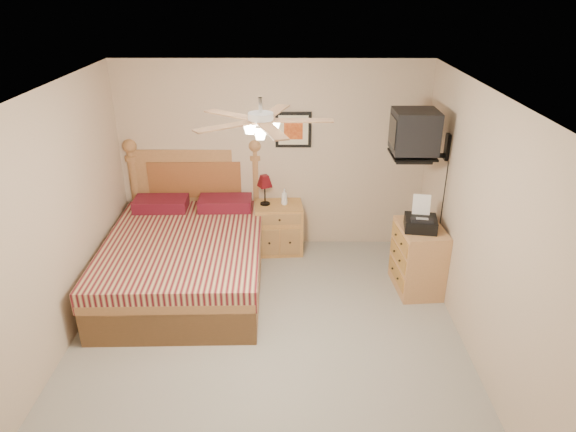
# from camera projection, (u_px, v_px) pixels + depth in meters

# --- Properties ---
(floor) EXTENTS (4.50, 4.50, 0.00)m
(floor) POSITION_uv_depth(u_px,v_px,m) (267.00, 344.00, 5.20)
(floor) COLOR gray
(floor) RESTS_ON ground
(ceiling) EXTENTS (4.00, 4.50, 0.04)m
(ceiling) POSITION_uv_depth(u_px,v_px,m) (262.00, 97.00, 4.15)
(ceiling) COLOR white
(ceiling) RESTS_ON ground
(wall_back) EXTENTS (4.00, 0.04, 2.50)m
(wall_back) POSITION_uv_depth(u_px,v_px,m) (273.00, 157.00, 6.72)
(wall_back) COLOR #C5AC91
(wall_back) RESTS_ON ground
(wall_left) EXTENTS (0.04, 4.50, 2.50)m
(wall_left) POSITION_uv_depth(u_px,v_px,m) (46.00, 234.00, 4.69)
(wall_left) COLOR #C5AC91
(wall_left) RESTS_ON ground
(wall_right) EXTENTS (0.04, 4.50, 2.50)m
(wall_right) POSITION_uv_depth(u_px,v_px,m) (484.00, 235.00, 4.67)
(wall_right) COLOR #C5AC91
(wall_right) RESTS_ON ground
(bed) EXTENTS (1.82, 2.36, 1.50)m
(bed) POSITION_uv_depth(u_px,v_px,m) (182.00, 229.00, 5.91)
(bed) COLOR #9D6D3F
(bed) RESTS_ON ground
(nightstand) EXTENTS (0.65, 0.51, 0.67)m
(nightstand) POSITION_uv_depth(u_px,v_px,m) (279.00, 228.00, 6.88)
(nightstand) COLOR #9E5F37
(nightstand) RESTS_ON ground
(table_lamp) EXTENTS (0.27, 0.27, 0.40)m
(table_lamp) POSITION_uv_depth(u_px,v_px,m) (265.00, 190.00, 6.67)
(table_lamp) COLOR #4F080E
(table_lamp) RESTS_ON nightstand
(lotion_bottle) EXTENTS (0.09, 0.09, 0.22)m
(lotion_bottle) POSITION_uv_depth(u_px,v_px,m) (284.00, 197.00, 6.70)
(lotion_bottle) COLOR white
(lotion_bottle) RESTS_ON nightstand
(framed_picture) EXTENTS (0.46, 0.04, 0.46)m
(framed_picture) POSITION_uv_depth(u_px,v_px,m) (293.00, 130.00, 6.54)
(framed_picture) COLOR black
(framed_picture) RESTS_ON wall_back
(dresser) EXTENTS (0.53, 0.72, 0.81)m
(dresser) POSITION_uv_depth(u_px,v_px,m) (418.00, 258.00, 5.99)
(dresser) COLOR #B18247
(dresser) RESTS_ON ground
(fax_machine) EXTENTS (0.40, 0.42, 0.37)m
(fax_machine) POSITION_uv_depth(u_px,v_px,m) (422.00, 214.00, 5.70)
(fax_machine) COLOR black
(fax_machine) RESTS_ON dresser
(magazine_lower) EXTENTS (0.27, 0.31, 0.02)m
(magazine_lower) POSITION_uv_depth(u_px,v_px,m) (416.00, 216.00, 6.07)
(magazine_lower) COLOR #C2B39D
(magazine_lower) RESTS_ON dresser
(magazine_upper) EXTENTS (0.24, 0.29, 0.02)m
(magazine_upper) POSITION_uv_depth(u_px,v_px,m) (416.00, 215.00, 6.05)
(magazine_upper) COLOR tan
(magazine_upper) RESTS_ON magazine_lower
(wall_tv) EXTENTS (0.56, 0.46, 0.58)m
(wall_tv) POSITION_uv_depth(u_px,v_px,m) (428.00, 135.00, 5.65)
(wall_tv) COLOR black
(wall_tv) RESTS_ON wall_right
(ceiling_fan) EXTENTS (1.14, 1.14, 0.28)m
(ceiling_fan) POSITION_uv_depth(u_px,v_px,m) (261.00, 120.00, 4.03)
(ceiling_fan) COLOR white
(ceiling_fan) RESTS_ON ceiling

